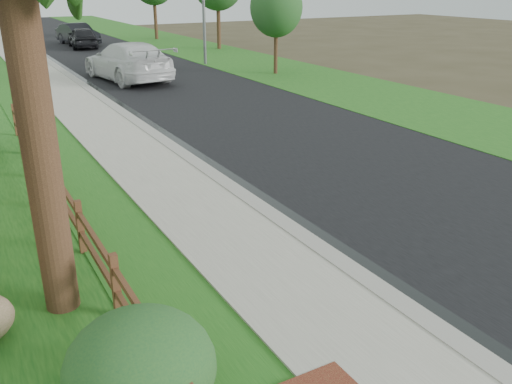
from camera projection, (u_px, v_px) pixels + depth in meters
ground at (421, 344)px, 7.80m from camera, size 120.00×120.00×0.00m
road at (105, 54)px, 38.31m from camera, size 8.00×90.00×0.02m
curb at (42, 57)px, 36.38m from camera, size 0.40×90.00×0.12m
wet_gutter at (48, 57)px, 36.55m from camera, size 0.50×90.00×0.00m
sidewalk at (21, 59)px, 35.79m from camera, size 2.20×90.00×0.10m
verge_far at (194, 48)px, 41.45m from camera, size 6.00×90.00×0.04m
ranch_fence at (67, 203)px, 11.13m from camera, size 0.12×16.92×1.10m
white_suv at (128, 61)px, 27.89m from camera, size 3.49×6.99×1.95m
dark_car_mid at (82, 37)px, 41.44m from camera, size 2.29×4.79×1.58m
dark_car_far at (78, 34)px, 43.73m from camera, size 2.69×5.24×1.65m
shrub_a at (141, 368)px, 6.32m from camera, size 2.21×2.21×1.34m
tree_near_right at (276, 8)px, 28.95m from camera, size 2.82×2.82×5.08m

